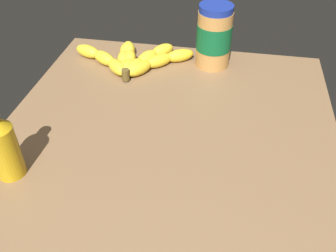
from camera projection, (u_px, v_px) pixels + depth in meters
ground_plane at (168, 135)px, 82.22cm from camera, size 72.39×76.13×3.41cm
banana_bunch at (133, 59)px, 101.52cm from camera, size 34.38×19.13×3.65cm
peanut_butter_jar at (214, 36)px, 97.56cm from camera, size 9.19×9.19×16.61cm
honey_bottle at (3, 145)px, 66.56cm from camera, size 5.29×5.29×15.45cm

